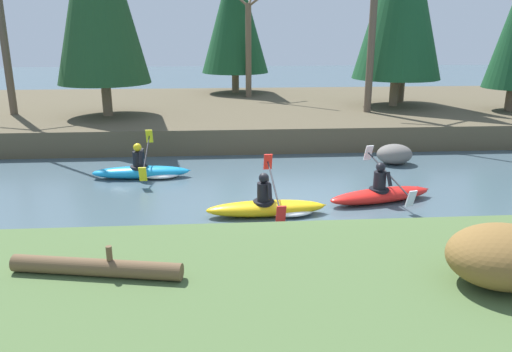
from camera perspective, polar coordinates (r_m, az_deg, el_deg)
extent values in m
plane|color=#425660|center=(12.01, 4.30, -3.34)|extent=(90.00, 90.00, 0.00)
cube|color=#4C6638|center=(6.77, 11.78, -16.44)|extent=(44.00, 5.09, 0.88)
cube|color=brown|center=(22.45, 0.21, 7.23)|extent=(44.00, 11.86, 0.86)
cylinder|color=#7A664C|center=(19.93, -16.67, 8.38)|extent=(0.36, 0.36, 1.23)
cylinder|color=#7A664C|center=(26.14, -2.36, 10.63)|extent=(0.36, 0.36, 1.03)
cone|color=#194C28|center=(26.01, -2.46, 18.15)|extent=(3.37, 3.37, 5.82)
cylinder|color=#7A664C|center=(22.34, 15.48, 9.22)|extent=(0.36, 0.36, 1.17)
cylinder|color=brown|center=(23.53, 16.19, 9.76)|extent=(0.36, 0.36, 1.37)
cylinder|color=brown|center=(22.76, 27.05, 7.82)|extent=(0.36, 0.36, 0.92)
cylinder|color=brown|center=(21.38, -26.89, 14.01)|extent=(0.28, 0.28, 5.81)
cylinder|color=brown|center=(24.28, -0.87, 14.08)|extent=(0.28, 0.28, 4.31)
cylinder|color=brown|center=(20.32, 13.06, 14.79)|extent=(0.28, 0.28, 5.46)
ellipsoid|color=brown|center=(7.23, 26.43, -8.20)|extent=(1.47, 1.22, 0.79)
ellipsoid|color=red|center=(12.52, 14.03, -2.16)|extent=(2.76, 1.26, 0.34)
cone|color=red|center=(13.21, 18.58, -1.48)|extent=(0.39, 0.28, 0.20)
cylinder|color=black|center=(12.44, 13.88, -1.55)|extent=(0.59, 0.59, 0.08)
cylinder|color=black|center=(12.37, 13.96, -0.45)|extent=(0.37, 0.37, 0.42)
sphere|color=black|center=(12.28, 14.06, 1.00)|extent=(0.28, 0.28, 0.23)
cylinder|color=black|center=(12.59, 13.79, 0.27)|extent=(0.14, 0.24, 0.35)
cylinder|color=black|center=(12.21, 14.98, -0.33)|extent=(0.14, 0.24, 0.35)
cylinder|color=black|center=(12.46, 14.89, 0.21)|extent=(0.52, 1.86, 0.65)
cube|color=white|center=(13.15, 12.73, 2.61)|extent=(0.23, 0.20, 0.41)
cube|color=white|center=(11.81, 17.30, -2.47)|extent=(0.23, 0.20, 0.41)
ellipsoid|color=yellow|center=(11.29, 1.14, -3.71)|extent=(2.73, 0.73, 0.34)
cone|color=yellow|center=(11.52, 7.28, -3.34)|extent=(0.36, 0.22, 0.20)
cylinder|color=black|center=(11.24, 0.89, -3.03)|extent=(0.50, 0.50, 0.08)
cylinder|color=black|center=(11.15, 0.89, -1.82)|extent=(0.31, 0.31, 0.42)
sphere|color=black|center=(11.06, 0.90, -0.22)|extent=(0.24, 0.24, 0.23)
cylinder|color=black|center=(11.37, 1.23, -1.00)|extent=(0.10, 0.23, 0.35)
cylinder|color=black|center=(10.91, 1.59, -1.76)|extent=(0.10, 0.23, 0.35)
cylinder|color=black|center=(11.15, 2.07, -1.15)|extent=(0.13, 1.91, 0.65)
cube|color=red|center=(11.96, 1.37, 1.64)|extent=(0.21, 0.17, 0.41)
cube|color=red|center=(10.36, 2.87, -4.38)|extent=(0.21, 0.17, 0.41)
ellipsoid|color=white|center=(11.41, 3.88, -3.96)|extent=(1.13, 0.75, 0.18)
ellipsoid|color=#1993D6|center=(14.45, -13.02, 0.43)|extent=(2.71, 0.65, 0.34)
cone|color=#1993D6|center=(14.33, -8.10, 0.64)|extent=(0.35, 0.21, 0.20)
cylinder|color=black|center=(14.42, -13.25, 0.98)|extent=(0.49, 0.49, 0.08)
cylinder|color=black|center=(14.35, -13.32, 1.94)|extent=(0.31, 0.31, 0.42)
sphere|color=yellow|center=(14.28, -13.40, 3.20)|extent=(0.23, 0.23, 0.23)
cylinder|color=black|center=(14.55, -12.83, 2.52)|extent=(0.09, 0.23, 0.35)
cylinder|color=black|center=(14.09, -13.06, 2.05)|extent=(0.09, 0.23, 0.35)
cylinder|color=black|center=(14.29, -12.44, 2.46)|extent=(0.07, 1.91, 0.65)
cube|color=yellow|center=(15.15, -12.10, 4.47)|extent=(0.20, 0.16, 0.41)
cube|color=yellow|center=(13.46, -12.82, 0.20)|extent=(0.20, 0.16, 0.41)
ellipsoid|color=white|center=(14.41, -10.83, 0.19)|extent=(1.11, 0.72, 0.18)
ellipsoid|color=slate|center=(16.09, 15.54, 2.42)|extent=(1.10, 0.86, 0.62)
cylinder|color=brown|center=(7.15, -17.79, -9.91)|extent=(2.36, 0.69, 0.24)
cylinder|color=brown|center=(6.98, -16.44, -8.46)|extent=(0.08, 0.08, 0.20)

